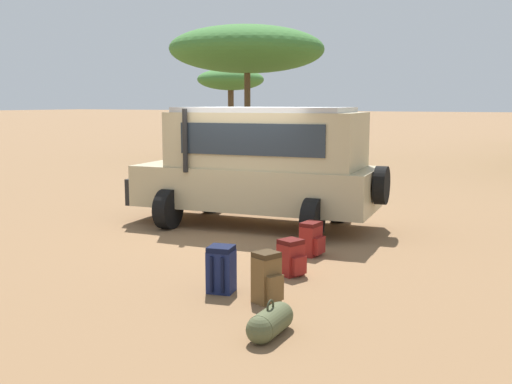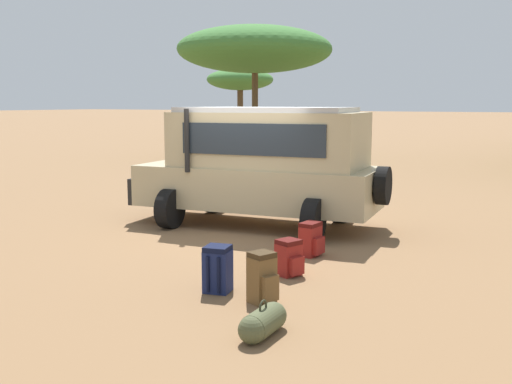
{
  "view_description": "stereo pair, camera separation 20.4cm",
  "coord_description": "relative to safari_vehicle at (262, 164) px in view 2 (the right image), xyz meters",
  "views": [
    {
      "loc": [
        5.59,
        -10.16,
        2.53
      ],
      "look_at": [
        0.79,
        -1.12,
        1.0
      ],
      "focal_mm": 42.0,
      "sensor_mm": 36.0,
      "label": 1
    },
    {
      "loc": [
        5.77,
        -10.06,
        2.53
      ],
      "look_at": [
        0.79,
        -1.12,
        1.0
      ],
      "focal_mm": 42.0,
      "sensor_mm": 36.0,
      "label": 2
    }
  ],
  "objects": [
    {
      "name": "backpack_near_rear_wheel",
      "position": [
        2.08,
        -3.0,
        -1.03
      ],
      "size": [
        0.44,
        0.4,
        0.54
      ],
      "color": "maroon",
      "rests_on": "ground_plane"
    },
    {
      "name": "acacia_tree_far_left",
      "position": [
        -17.27,
        28.34,
        2.9
      ],
      "size": [
        4.88,
        5.25,
        5.04
      ],
      "color": "brown",
      "rests_on": "ground_plane"
    },
    {
      "name": "backpack_beside_front_wheel",
      "position": [
        1.9,
        -1.79,
        -1.02
      ],
      "size": [
        0.38,
        0.41,
        0.57
      ],
      "color": "maroon",
      "rests_on": "ground_plane"
    },
    {
      "name": "acacia_tree_left_mid",
      "position": [
        -7.64,
        13.36,
        3.59
      ],
      "size": [
        6.9,
        7.25,
        5.93
      ],
      "color": "brown",
      "rests_on": "ground_plane"
    },
    {
      "name": "backpack_outermost",
      "position": [
        1.58,
        -4.15,
        -0.99
      ],
      "size": [
        0.4,
        0.46,
        0.63
      ],
      "color": "navy",
      "rests_on": "ground_plane"
    },
    {
      "name": "safari_vehicle",
      "position": [
        0.0,
        0.0,
        0.0
      ],
      "size": [
        5.45,
        3.08,
        2.44
      ],
      "color": "tan",
      "rests_on": "ground_plane"
    },
    {
      "name": "ground_plane",
      "position": [
        0.06,
        -0.68,
        -1.29
      ],
      "size": [
        320.0,
        320.0,
        0.0
      ],
      "primitive_type": "plane",
      "color": "olive"
    },
    {
      "name": "duffel_bag_low_black_case",
      "position": [
        2.85,
        -5.24,
        -1.14
      ],
      "size": [
        0.32,
        0.8,
        0.41
      ],
      "color": "#4C5133",
      "rests_on": "ground_plane"
    },
    {
      "name": "backpack_cluster_center",
      "position": [
        2.32,
        -4.27,
        -0.97
      ],
      "size": [
        0.42,
        0.38,
        0.66
      ],
      "color": "brown",
      "rests_on": "ground_plane"
    }
  ]
}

